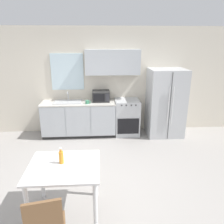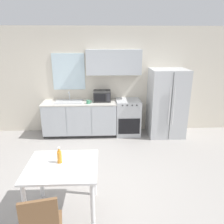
{
  "view_description": "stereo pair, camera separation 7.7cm",
  "coord_description": "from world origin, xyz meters",
  "px_view_note": "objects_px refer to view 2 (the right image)",
  "views": [
    {
      "loc": [
        0.09,
        -3.43,
        2.36
      ],
      "look_at": [
        0.34,
        0.55,
        1.05
      ],
      "focal_mm": 35.0,
      "sensor_mm": 36.0,
      "label": 1
    },
    {
      "loc": [
        0.17,
        -3.43,
        2.36
      ],
      "look_at": [
        0.34,
        0.55,
        1.05
      ],
      "focal_mm": 35.0,
      "sensor_mm": 36.0,
      "label": 2
    }
  ],
  "objects_px": {
    "coffee_mug": "(88,102)",
    "dining_table": "(63,173)",
    "oven_range": "(128,117)",
    "microwave": "(102,96)",
    "refrigerator": "(167,103)",
    "drink_bottle": "(59,156)"
  },
  "relations": [
    {
      "from": "refrigerator",
      "to": "drink_bottle",
      "type": "distance_m",
      "value": 3.42
    },
    {
      "from": "oven_range",
      "to": "microwave",
      "type": "distance_m",
      "value": 0.87
    },
    {
      "from": "refrigerator",
      "to": "coffee_mug",
      "type": "height_order",
      "value": "refrigerator"
    },
    {
      "from": "refrigerator",
      "to": "microwave",
      "type": "xyz_separation_m",
      "value": [
        -1.64,
        0.15,
        0.16
      ]
    },
    {
      "from": "microwave",
      "to": "dining_table",
      "type": "xyz_separation_m",
      "value": [
        -0.54,
        -2.83,
        -0.37
      ]
    },
    {
      "from": "coffee_mug",
      "to": "dining_table",
      "type": "relative_size",
      "value": 0.13
    },
    {
      "from": "coffee_mug",
      "to": "dining_table",
      "type": "bearing_deg",
      "value": -94.56
    },
    {
      "from": "microwave",
      "to": "coffee_mug",
      "type": "height_order",
      "value": "microwave"
    },
    {
      "from": "oven_range",
      "to": "refrigerator",
      "type": "bearing_deg",
      "value": -4.24
    },
    {
      "from": "oven_range",
      "to": "drink_bottle",
      "type": "bearing_deg",
      "value": -114.86
    },
    {
      "from": "coffee_mug",
      "to": "dining_table",
      "type": "height_order",
      "value": "coffee_mug"
    },
    {
      "from": "oven_range",
      "to": "coffee_mug",
      "type": "height_order",
      "value": "coffee_mug"
    },
    {
      "from": "oven_range",
      "to": "drink_bottle",
      "type": "xyz_separation_m",
      "value": [
        -1.24,
        -2.68,
        0.41
      ]
    },
    {
      "from": "refrigerator",
      "to": "dining_table",
      "type": "relative_size",
      "value": 1.79
    },
    {
      "from": "drink_bottle",
      "to": "microwave",
      "type": "bearing_deg",
      "value": 78.17
    },
    {
      "from": "microwave",
      "to": "coffee_mug",
      "type": "bearing_deg",
      "value": -144.31
    },
    {
      "from": "microwave",
      "to": "oven_range",
      "type": "bearing_deg",
      "value": -6.84
    },
    {
      "from": "coffee_mug",
      "to": "dining_table",
      "type": "distance_m",
      "value": 2.61
    },
    {
      "from": "oven_range",
      "to": "microwave",
      "type": "xyz_separation_m",
      "value": [
        -0.66,
        0.08,
        0.56
      ]
    },
    {
      "from": "oven_range",
      "to": "refrigerator",
      "type": "xyz_separation_m",
      "value": [
        0.97,
        -0.07,
        0.39
      ]
    },
    {
      "from": "microwave",
      "to": "coffee_mug",
      "type": "distance_m",
      "value": 0.42
    },
    {
      "from": "coffee_mug",
      "to": "oven_range",
      "type": "bearing_deg",
      "value": 9.1
    }
  ]
}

